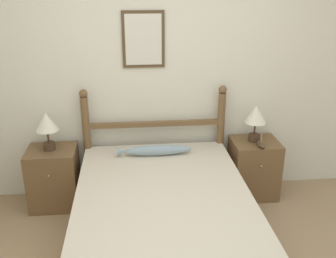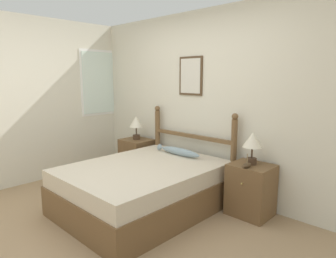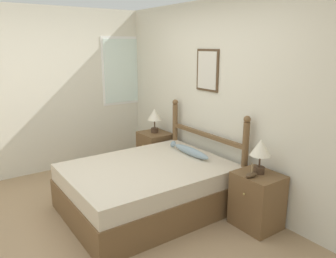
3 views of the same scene
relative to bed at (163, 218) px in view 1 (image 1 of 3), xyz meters
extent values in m
cube|color=beige|center=(0.10, 1.05, 1.00)|extent=(6.40, 0.06, 2.55)
cube|color=#4C3823|center=(-0.09, 1.01, 1.38)|extent=(0.42, 0.02, 0.55)
cube|color=beige|center=(-0.09, 1.00, 1.38)|extent=(0.36, 0.01, 0.49)
cube|color=brown|center=(0.00, 0.00, -0.10)|extent=(1.48, 1.94, 0.36)
cube|color=beige|center=(0.00, 0.00, 0.18)|extent=(1.44, 1.90, 0.20)
cylinder|color=brown|center=(-0.70, 0.93, 0.28)|extent=(0.08, 0.08, 1.11)
sphere|color=brown|center=(-0.70, 0.93, 0.87)|extent=(0.08, 0.08, 0.08)
cylinder|color=brown|center=(0.70, 0.93, 0.28)|extent=(0.08, 0.08, 1.11)
sphere|color=brown|center=(0.70, 0.93, 0.87)|extent=(0.08, 0.08, 0.08)
cube|color=brown|center=(0.00, 0.93, 0.52)|extent=(1.41, 0.05, 0.05)
cube|color=brown|center=(-1.05, 0.78, 0.03)|extent=(0.48, 0.42, 0.62)
sphere|color=tan|center=(-1.05, 0.56, 0.17)|extent=(0.02, 0.02, 0.02)
cube|color=brown|center=(1.05, 0.78, 0.03)|extent=(0.48, 0.42, 0.62)
sphere|color=tan|center=(1.05, 0.56, 0.17)|extent=(0.02, 0.02, 0.02)
cylinder|color=#422D1E|center=(-1.06, 0.79, 0.38)|extent=(0.12, 0.12, 0.07)
cylinder|color=#422D1E|center=(-1.06, 0.79, 0.48)|extent=(0.02, 0.02, 0.13)
cone|color=beige|center=(-1.06, 0.79, 0.64)|extent=(0.22, 0.22, 0.18)
cylinder|color=#422D1E|center=(1.03, 0.80, 0.38)|extent=(0.12, 0.12, 0.07)
cylinder|color=#422D1E|center=(1.03, 0.80, 0.48)|extent=(0.02, 0.02, 0.13)
cone|color=beige|center=(1.03, 0.80, 0.64)|extent=(0.22, 0.22, 0.18)
ellipsoid|color=#4C3823|center=(1.05, 0.64, 0.37)|extent=(0.07, 0.16, 0.05)
cylinder|color=#997F56|center=(1.05, 0.64, 0.45)|extent=(0.01, 0.01, 0.11)
ellipsoid|color=#8499A3|center=(0.01, 0.67, 0.34)|extent=(0.68, 0.11, 0.10)
cone|color=#8499A3|center=(-0.36, 0.67, 0.34)|extent=(0.07, 0.09, 0.09)
camera|label=1|loc=(-0.25, -2.88, 1.95)|focal=42.00mm
camera|label=2|loc=(2.69, -2.35, 1.36)|focal=32.00mm
camera|label=3|loc=(3.19, -1.93, 1.71)|focal=35.00mm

